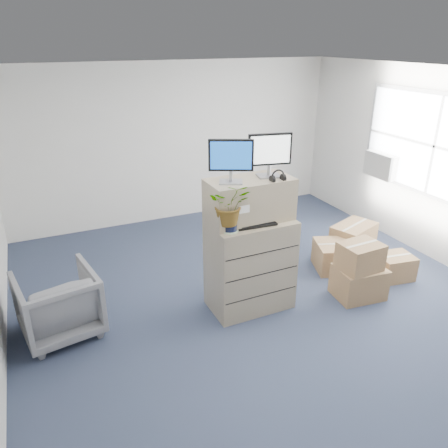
# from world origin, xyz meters

# --- Properties ---
(ground) EXTENTS (7.00, 7.00, 0.00)m
(ground) POSITION_xyz_m (0.00, 0.00, 0.00)
(ground) COLOR #2A314B
(ground) RESTS_ON ground
(wall_back) EXTENTS (6.00, 0.02, 2.80)m
(wall_back) POSITION_xyz_m (0.00, 3.51, 1.40)
(wall_back) COLOR silver
(wall_back) RESTS_ON ground
(window) EXTENTS (0.07, 2.72, 1.52)m
(window) POSITION_xyz_m (2.96, 0.50, 1.70)
(window) COLOR gray
(window) RESTS_ON wall_right
(ac_unit) EXTENTS (0.24, 0.60, 0.40)m
(ac_unit) POSITION_xyz_m (2.87, 1.40, 1.20)
(ac_unit) COLOR silver
(ac_unit) RESTS_ON wall_right
(filing_cabinet_lower) EXTENTS (1.01, 0.62, 1.16)m
(filing_cabinet_lower) POSITION_xyz_m (-0.17, 0.26, 0.58)
(filing_cabinet_lower) COLOR tan
(filing_cabinet_lower) RESTS_ON ground
(filing_cabinet_upper) EXTENTS (1.00, 0.51, 0.50)m
(filing_cabinet_upper) POSITION_xyz_m (-0.17, 0.32, 1.41)
(filing_cabinet_upper) COLOR tan
(filing_cabinet_upper) RESTS_ON filing_cabinet_lower
(monitor_left) EXTENTS (0.46, 0.28, 0.49)m
(monitor_left) POSITION_xyz_m (-0.43, 0.29, 1.94)
(monitor_left) COLOR #99999E
(monitor_left) RESTS_ON filing_cabinet_upper
(monitor_right) EXTENTS (0.51, 0.25, 0.50)m
(monitor_right) POSITION_xyz_m (0.07, 0.31, 1.95)
(monitor_right) COLOR #99999E
(monitor_right) RESTS_ON filing_cabinet_upper
(headphones) EXTENTS (0.17, 0.02, 0.17)m
(headphones) POSITION_xyz_m (0.09, 0.14, 1.71)
(headphones) COLOR black
(headphones) RESTS_ON filing_cabinet_upper
(keyboard) EXTENTS (0.50, 0.24, 0.03)m
(keyboard) POSITION_xyz_m (-0.19, 0.14, 1.18)
(keyboard) COLOR black
(keyboard) RESTS_ON filing_cabinet_lower
(mouse) EXTENTS (0.12, 0.08, 0.04)m
(mouse) POSITION_xyz_m (0.18, 0.17, 1.19)
(mouse) COLOR silver
(mouse) RESTS_ON filing_cabinet_lower
(water_bottle) EXTENTS (0.08, 0.08, 0.29)m
(water_bottle) POSITION_xyz_m (-0.09, 0.29, 1.31)
(water_bottle) COLOR gray
(water_bottle) RESTS_ON filing_cabinet_lower
(phone_dock) EXTENTS (0.07, 0.06, 0.16)m
(phone_dock) POSITION_xyz_m (-0.24, 0.28, 1.22)
(phone_dock) COLOR silver
(phone_dock) RESTS_ON filing_cabinet_lower
(external_drive) EXTENTS (0.23, 0.19, 0.06)m
(external_drive) POSITION_xyz_m (0.15, 0.42, 1.20)
(external_drive) COLOR black
(external_drive) RESTS_ON filing_cabinet_lower
(tissue_box) EXTENTS (0.31, 0.18, 0.11)m
(tissue_box) POSITION_xyz_m (0.17, 0.33, 1.28)
(tissue_box) COLOR #4281E0
(tissue_box) RESTS_ON external_drive
(potted_plant) EXTENTS (0.58, 0.61, 0.47)m
(potted_plant) POSITION_xyz_m (-0.52, 0.11, 1.43)
(potted_plant) COLOR #AFCCA4
(potted_plant) RESTS_ON filing_cabinet_lower
(office_chair) EXTENTS (0.94, 0.90, 0.85)m
(office_chair) POSITION_xyz_m (-2.40, 0.66, 0.42)
(office_chair) COLOR slate
(office_chair) RESTS_ON ground
(cardboard_boxes) EXTENTS (1.46, 1.60, 0.78)m
(cardboard_boxes) POSITION_xyz_m (1.57, 0.33, 0.27)
(cardboard_boxes) COLOR #876041
(cardboard_boxes) RESTS_ON ground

